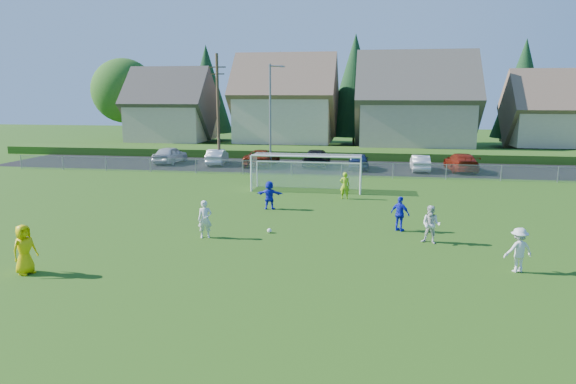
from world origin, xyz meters
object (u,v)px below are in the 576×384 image
(soccer_ball, at_px, (269,231))
(goalkeeper, at_px, (345,185))
(player_blue_b, at_px, (269,195))
(car_c, at_px, (262,158))
(car_g, at_px, (461,162))
(player_white_a, at_px, (205,219))
(player_blue_a, at_px, (400,214))
(car_b, at_px, (217,157))
(car_e, at_px, (359,161))
(car_d, at_px, (317,158))
(referee, at_px, (24,249))
(car_f, at_px, (420,163))
(soccer_goal, at_px, (307,167))
(player_white_b, at_px, (431,225))
(player_white_c, at_px, (519,250))
(car_a, at_px, (170,155))

(soccer_ball, xyz_separation_m, goalkeeper, (3.10, 8.61, 0.74))
(player_blue_b, relative_size, car_c, 0.31)
(car_g, bearing_deg, player_white_a, 53.59)
(player_blue_a, height_order, car_b, player_blue_a)
(player_blue_a, xyz_separation_m, car_e, (-2.52, 20.26, -0.12))
(car_d, bearing_deg, car_e, 162.86)
(referee, distance_m, car_g, 35.08)
(goalkeeper, xyz_separation_m, car_f, (5.72, 12.86, -0.16))
(car_e, bearing_deg, player_blue_b, 72.57)
(goalkeeper, relative_size, car_e, 0.40)
(soccer_ball, bearing_deg, player_white_a, -155.37)
(car_d, xyz_separation_m, soccer_goal, (0.58, -11.70, 0.86))
(player_white_b, distance_m, player_blue_b, 10.03)
(player_white_a, relative_size, car_d, 0.33)
(goalkeeper, height_order, soccer_goal, soccer_goal)
(soccer_ball, relative_size, player_white_a, 0.13)
(car_d, relative_size, soccer_goal, 0.71)
(car_c, bearing_deg, referee, 88.29)
(player_white_c, relative_size, player_blue_b, 1.03)
(car_d, bearing_deg, car_f, 172.26)
(car_e, distance_m, soccer_goal, 10.97)
(soccer_ball, distance_m, car_b, 24.44)
(player_white_b, bearing_deg, car_f, 106.80)
(car_b, xyz_separation_m, car_g, (21.69, -0.64, 0.05))
(player_white_c, bearing_deg, car_f, -104.46)
(player_white_b, height_order, player_blue_a, player_white_b)
(player_white_b, distance_m, car_b, 28.54)
(player_white_b, bearing_deg, car_a, 153.32)
(car_b, bearing_deg, goalkeeper, 124.70)
(soccer_ball, relative_size, player_blue_b, 0.13)
(car_g, distance_m, soccer_goal, 16.02)
(referee, height_order, goalkeeper, referee)
(player_white_c, xyz_separation_m, goalkeeper, (-7.06, 12.42, 0.00))
(player_blue_a, distance_m, car_f, 20.30)
(player_white_b, relative_size, car_a, 0.36)
(player_white_a, xyz_separation_m, car_b, (-6.69, 23.79, -0.16))
(player_white_b, relative_size, car_c, 0.32)
(player_white_c, xyz_separation_m, player_blue_a, (-4.03, 5.16, 0.00))
(referee, distance_m, car_f, 32.88)
(car_a, xyz_separation_m, car_b, (4.65, -0.14, -0.08))
(goalkeeper, height_order, car_b, goalkeeper)
(player_white_b, distance_m, car_f, 22.05)
(soccer_goal, bearing_deg, car_d, 92.86)
(player_blue_b, bearing_deg, soccer_ball, 100.26)
(player_white_b, distance_m, car_c, 26.16)
(soccer_goal, bearing_deg, soccer_ball, -92.01)
(car_c, relative_size, car_e, 1.24)
(player_white_b, relative_size, player_white_c, 1.01)
(player_blue_a, xyz_separation_m, player_blue_b, (-7.12, 3.65, -0.03))
(soccer_ball, relative_size, car_e, 0.05)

